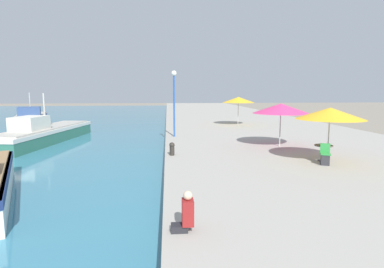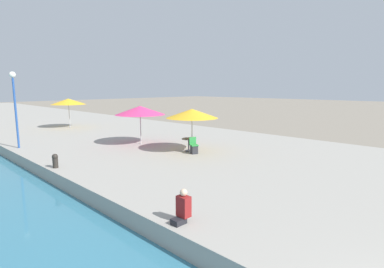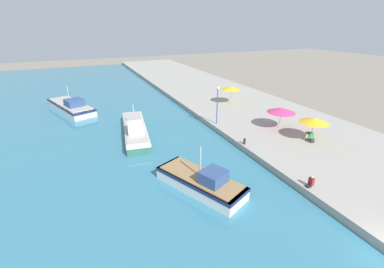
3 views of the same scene
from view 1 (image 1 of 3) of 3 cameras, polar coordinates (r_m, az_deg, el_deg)
name	(u,v)px [view 1 (image 1 of 3)]	position (r m, az deg, el deg)	size (l,w,h in m)	color
quay_promenade	(230,119)	(37.85, 7.29, 2.77)	(16.00, 90.00, 0.65)	#A39E93
fishing_boat_mid	(45,133)	(24.67, -26.27, 0.20)	(3.99, 11.09, 3.64)	#33705B
fishing_boat_far	(31,118)	(39.08, -28.33, 2.67)	(6.62, 11.04, 3.64)	silver
cafe_umbrella_pink	(330,113)	(14.57, 24.81, 3.57)	(2.96, 2.96, 2.44)	#B7B7B7
cafe_umbrella_white	(281,108)	(17.86, 16.58, 4.69)	(3.20, 3.20, 2.47)	#B7B7B7
cafe_umbrella_striped	(238,100)	(28.49, 8.83, 6.45)	(3.01, 3.01, 2.64)	#B7B7B7
cafe_table	(323,150)	(14.83, 23.75, -2.73)	(0.80, 0.80, 0.74)	#333338
cafe_chair_left	(325,157)	(14.16, 24.02, -4.09)	(0.53, 0.55, 0.91)	#2D2D33
person_at_quay	(186,214)	(6.98, -1.15, -14.93)	(0.51, 0.36, 0.94)	#232328
mooring_bollard	(172,148)	(14.87, -3.83, -2.75)	(0.26, 0.26, 0.65)	#2D2823
lamppost	(174,92)	(20.86, -3.44, 7.95)	(0.36, 0.36, 4.56)	#28519E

